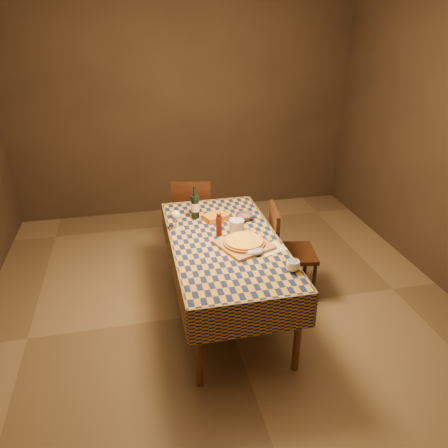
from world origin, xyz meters
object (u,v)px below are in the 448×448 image
(pizza, at_px, (244,242))
(bowl, at_px, (244,217))
(dining_table, at_px, (225,248))
(chair_right, at_px, (285,247))
(white_plate, at_px, (258,246))
(cutting_board, at_px, (244,245))
(chair_far, at_px, (192,213))
(wine_bottle, at_px, (195,206))

(pizza, relative_size, bowl, 2.33)
(dining_table, xyz_separation_m, chair_right, (0.63, 0.19, -0.17))
(dining_table, xyz_separation_m, pizza, (0.13, -0.14, 0.12))
(dining_table, bearing_deg, white_plate, -36.11)
(dining_table, xyz_separation_m, white_plate, (0.24, -0.18, 0.08))
(bowl, bearing_deg, white_plate, -92.43)
(cutting_board, bearing_deg, chair_far, 100.74)
(dining_table, distance_m, pizza, 0.23)
(dining_table, relative_size, wine_bottle, 5.75)
(white_plate, bearing_deg, dining_table, 143.89)
(white_plate, bearing_deg, pizza, 162.45)
(bowl, bearing_deg, chair_right, -26.76)
(dining_table, distance_m, chair_right, 0.68)
(pizza, distance_m, chair_far, 1.37)
(white_plate, distance_m, chair_far, 1.42)
(dining_table, bearing_deg, cutting_board, -47.46)
(wine_bottle, bearing_deg, white_plate, -58.23)
(chair_far, bearing_deg, dining_table, -84.21)
(cutting_board, distance_m, bowl, 0.53)
(dining_table, relative_size, bowl, 11.07)
(chair_far, distance_m, chair_right, 1.23)
(cutting_board, distance_m, chair_right, 0.65)
(pizza, xyz_separation_m, bowl, (0.14, 0.51, -0.02))
(pizza, xyz_separation_m, chair_far, (-0.25, 1.31, -0.29))
(bowl, relative_size, chair_far, 0.18)
(bowl, relative_size, wine_bottle, 0.52)
(pizza, bearing_deg, chair_right, 33.74)
(cutting_board, relative_size, pizza, 1.01)
(chair_far, relative_size, chair_right, 1.00)
(pizza, bearing_deg, chair_far, 100.74)
(cutting_board, relative_size, chair_right, 0.42)
(pizza, bearing_deg, dining_table, 132.54)
(white_plate, distance_m, chair_right, 0.59)
(wine_bottle, relative_size, chair_right, 0.34)
(bowl, relative_size, chair_right, 0.18)
(bowl, bearing_deg, dining_table, -125.63)
(cutting_board, xyz_separation_m, bowl, (0.14, 0.51, 0.01))
(cutting_board, height_order, chair_far, chair_far)
(cutting_board, relative_size, bowl, 2.36)
(white_plate, bearing_deg, chair_right, 43.79)
(chair_far, height_order, chair_right, same)
(cutting_board, xyz_separation_m, chair_far, (-0.25, 1.31, -0.26))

